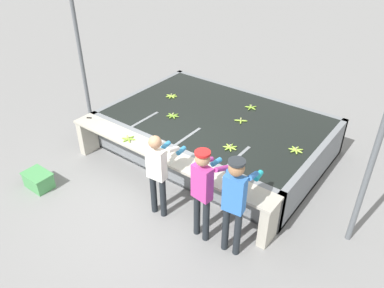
{
  "coord_description": "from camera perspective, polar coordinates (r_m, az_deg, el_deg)",
  "views": [
    {
      "loc": [
        3.83,
        -3.94,
        4.65
      ],
      "look_at": [
        0.0,
        1.1,
        0.58
      ],
      "focal_mm": 35.0,
      "sensor_mm": 36.0,
      "label": 1
    }
  ],
  "objects": [
    {
      "name": "wash_tank",
      "position": [
        8.24,
        3.75,
        1.67
      ],
      "size": [
        4.58,
        3.1,
        0.83
      ],
      "color": "gray",
      "rests_on": "ground"
    },
    {
      "name": "banana_bunch_floating_1",
      "position": [
        7.88,
        7.45,
        3.57
      ],
      "size": [
        0.26,
        0.26,
        0.08
      ],
      "color": "#93BC3D",
      "rests_on": "wash_tank"
    },
    {
      "name": "worker_0",
      "position": [
        6.24,
        -5.2,
        -3.76
      ],
      "size": [
        0.45,
        0.72,
        1.6
      ],
      "color": "#1E2328",
      "rests_on": "ground"
    },
    {
      "name": "banana_bunch_ledge_0",
      "position": [
        6.85,
        -5.55,
        -1.15
      ],
      "size": [
        0.28,
        0.27,
        0.08
      ],
      "color": "#9EC642",
      "rests_on": "work_ledge"
    },
    {
      "name": "knife_1",
      "position": [
        8.2,
        -14.94,
        3.85
      ],
      "size": [
        0.32,
        0.2,
        0.02
      ],
      "color": "silver",
      "rests_on": "work_ledge"
    },
    {
      "name": "support_post_left",
      "position": [
        9.34,
        -16.54,
        12.36
      ],
      "size": [
        0.09,
        0.09,
        3.2
      ],
      "color": "slate",
      "rests_on": "ground"
    },
    {
      "name": "banana_bunch_floating_0",
      "position": [
        8.88,
        -3.15,
        7.31
      ],
      "size": [
        0.28,
        0.28,
        0.08
      ],
      "color": "#9EC642",
      "rests_on": "wash_tank"
    },
    {
      "name": "knife_0",
      "position": [
        6.46,
        1.12,
        -3.49
      ],
      "size": [
        0.35,
        0.08,
        0.02
      ],
      "color": "silver",
      "rests_on": "work_ledge"
    },
    {
      "name": "banana_bunch_floating_3",
      "position": [
        6.98,
        5.84,
        -0.52
      ],
      "size": [
        0.28,
        0.28,
        0.08
      ],
      "color": "#93BC3D",
      "rests_on": "wash_tank"
    },
    {
      "name": "banana_bunch_ledge_1",
      "position": [
        7.29,
        -9.65,
        0.79
      ],
      "size": [
        0.27,
        0.28,
        0.08
      ],
      "color": "#7FAD33",
      "rests_on": "work_ledge"
    },
    {
      "name": "crate",
      "position": [
        7.83,
        -22.35,
        -5.11
      ],
      "size": [
        0.55,
        0.39,
        0.32
      ],
      "color": "#4C9E56",
      "rests_on": "ground"
    },
    {
      "name": "support_post_right",
      "position": [
        5.91,
        25.86,
        -2.03
      ],
      "size": [
        0.09,
        0.09,
        3.2
      ],
      "color": "slate",
      "rests_on": "ground"
    },
    {
      "name": "worker_2",
      "position": [
        5.5,
        6.56,
        -8.13
      ],
      "size": [
        0.46,
        0.74,
        1.75
      ],
      "color": "#1E2328",
      "rests_on": "ground"
    },
    {
      "name": "banana_bunch_floating_4",
      "position": [
        8.02,
        -2.94,
        4.34
      ],
      "size": [
        0.28,
        0.28,
        0.08
      ],
      "color": "#75A333",
      "rests_on": "wash_tank"
    },
    {
      "name": "worker_1",
      "position": [
        5.73,
        1.76,
        -6.51
      ],
      "size": [
        0.46,
        0.74,
        1.68
      ],
      "color": "#1E2328",
      "rests_on": "ground"
    },
    {
      "name": "banana_bunch_floating_2",
      "position": [
        8.45,
        8.99,
        5.54
      ],
      "size": [
        0.28,
        0.27,
        0.08
      ],
      "color": "#7FAD33",
      "rests_on": "wash_tank"
    },
    {
      "name": "ground_plane",
      "position": [
        7.2,
        -5.35,
        -7.67
      ],
      "size": [
        80.0,
        80.0,
        0.0
      ],
      "primitive_type": "plane",
      "color": "gray",
      "rests_on": "ground"
    },
    {
      "name": "banana_bunch_floating_5",
      "position": [
        7.13,
        15.57,
        -0.88
      ],
      "size": [
        0.28,
        0.28,
        0.08
      ],
      "color": "#9EC642",
      "rests_on": "wash_tank"
    },
    {
      "name": "work_ledge",
      "position": [
        6.96,
        -4.36,
        -2.99
      ],
      "size": [
        4.58,
        0.45,
        0.83
      ],
      "color": "#B7B2A3",
      "rests_on": "ground"
    }
  ]
}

